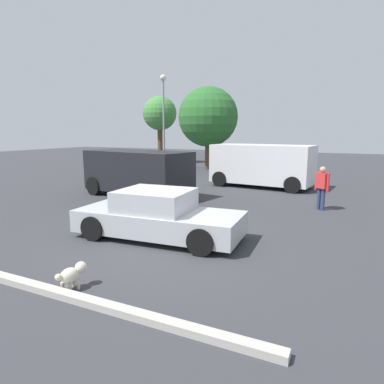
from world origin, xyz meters
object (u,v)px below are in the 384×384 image
object	(u,v)px
dog	(72,274)
light_post_mid	(164,106)
sedan_foreground	(158,216)
suv_dark	(138,172)
pedestrian	(322,184)
van_white	(262,164)

from	to	relation	value
dog	light_post_mid	distance (m)	19.53
sedan_foreground	light_post_mid	world-z (taller)	light_post_mid
light_post_mid	suv_dark	bearing A→B (deg)	-66.02
suv_dark	pedestrian	xyz separation A→B (m)	(7.35, 0.66, -0.15)
sedan_foreground	pedestrian	size ratio (longest dim) A/B	2.87
sedan_foreground	light_post_mid	xyz separation A→B (m)	(-8.01, 14.05, 3.91)
sedan_foreground	van_white	xyz separation A→B (m)	(0.35, 9.39, 0.55)
suv_dark	pedestrian	world-z (taller)	suv_dark
dog	sedan_foreground	bearing A→B (deg)	15.61
dog	van_white	xyz separation A→B (m)	(0.17, 12.57, 0.85)
sedan_foreground	dog	size ratio (longest dim) A/B	7.24
dog	pedestrian	distance (m)	9.12
van_white	suv_dark	distance (m)	6.34
pedestrian	suv_dark	bearing A→B (deg)	-52.86
van_white	light_post_mid	world-z (taller)	light_post_mid
dog	van_white	distance (m)	12.60
sedan_foreground	van_white	distance (m)	9.41
suv_dark	sedan_foreground	bearing A→B (deg)	139.77
van_white	light_post_mid	distance (m)	10.14
van_white	dog	bearing A→B (deg)	95.33
dog	suv_dark	world-z (taller)	suv_dark
dog	pedestrian	xyz separation A→B (m)	(3.37, 8.45, 0.63)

